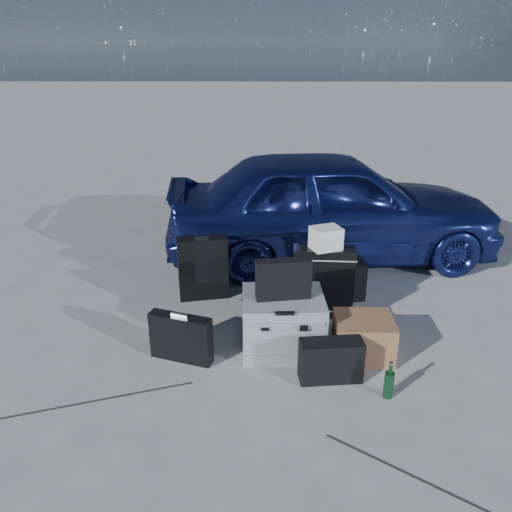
{
  "coord_description": "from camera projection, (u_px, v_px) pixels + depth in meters",
  "views": [
    {
      "loc": [
        -0.17,
        -3.16,
        2.25
      ],
      "look_at": [
        -0.22,
        0.85,
        0.53
      ],
      "focal_mm": 35.0,
      "sensor_mm": 36.0,
      "label": 1
    }
  ],
  "objects": [
    {
      "name": "laptop_bag",
      "position": [
        283.0,
        279.0,
        3.75
      ],
      "size": [
        0.43,
        0.17,
        0.31
      ],
      "primitive_type": "cube",
      "rotation": [
        0.0,
        0.0,
        0.15
      ],
      "color": "black",
      "rests_on": "pelican_case"
    },
    {
      "name": "suitcase_right",
      "position": [
        323.0,
        282.0,
        4.39
      ],
      "size": [
        0.54,
        0.22,
        0.64
      ],
      "primitive_type": "cube",
      "rotation": [
        0.0,
        0.0,
        -0.05
      ],
      "color": "black",
      "rests_on": "ground"
    },
    {
      "name": "cardboard_box",
      "position": [
        363.0,
        338.0,
        3.84
      ],
      "size": [
        0.44,
        0.38,
        0.33
      ],
      "primitive_type": "cube",
      "rotation": [
        0.0,
        0.0,
        -0.01
      ],
      "color": "#976842",
      "rests_on": "ground"
    },
    {
      "name": "pelican_case",
      "position": [
        283.0,
        322.0,
        3.92
      ],
      "size": [
        0.65,
        0.54,
        0.46
      ],
      "primitive_type": "cube",
      "rotation": [
        0.0,
        0.0,
        0.04
      ],
      "color": "gray",
      "rests_on": "ground"
    },
    {
      "name": "briefcase",
      "position": [
        181.0,
        338.0,
        3.79
      ],
      "size": [
        0.5,
        0.25,
        0.38
      ],
      "primitive_type": "cube",
      "rotation": [
        0.0,
        0.0,
        -0.32
      ],
      "color": "black",
      "rests_on": "ground"
    },
    {
      "name": "duffel_bag",
      "position": [
        324.0,
        280.0,
        4.73
      ],
      "size": [
        0.79,
        0.45,
        0.37
      ],
      "primitive_type": "cube",
      "rotation": [
        0.0,
        0.0,
        0.18
      ],
      "color": "black",
      "rests_on": "ground"
    },
    {
      "name": "white_carton",
      "position": [
        326.0,
        238.0,
        4.21
      ],
      "size": [
        0.29,
        0.26,
        0.19
      ],
      "primitive_type": "cube",
      "rotation": [
        0.0,
        0.0,
        0.36
      ],
      "color": "white",
      "rests_on": "suitcase_right"
    },
    {
      "name": "flat_box_white",
      "position": [
        327.0,
        259.0,
        4.63
      ],
      "size": [
        0.45,
        0.39,
        0.07
      ],
      "primitive_type": "cube",
      "rotation": [
        0.0,
        0.0,
        0.34
      ],
      "color": "white",
      "rests_on": "duffel_bag"
    },
    {
      "name": "suitcase_left",
      "position": [
        203.0,
        268.0,
        4.69
      ],
      "size": [
        0.49,
        0.26,
        0.6
      ],
      "primitive_type": "cube",
      "rotation": [
        0.0,
        0.0,
        0.2
      ],
      "color": "black",
      "rests_on": "ground"
    },
    {
      "name": "messenger_bag",
      "position": [
        331.0,
        360.0,
        3.57
      ],
      "size": [
        0.46,
        0.21,
        0.32
      ],
      "primitive_type": "cube",
      "rotation": [
        0.0,
        0.0,
        0.1
      ],
      "color": "black",
      "rests_on": "ground"
    },
    {
      "name": "ground",
      "position": [
        283.0,
        365.0,
        3.79
      ],
      "size": [
        60.0,
        60.0,
        0.0
      ],
      "primitive_type": "plane",
      "color": "#B7B6B2",
      "rests_on": "ground"
    },
    {
      "name": "green_bottle",
      "position": [
        389.0,
        381.0,
        3.4
      ],
      "size": [
        0.08,
        0.08,
        0.27
      ],
      "primitive_type": "cylinder",
      "rotation": [
        0.0,
        0.0,
        0.23
      ],
      "color": "black",
      "rests_on": "ground"
    },
    {
      "name": "flat_box_black",
      "position": [
        327.0,
        253.0,
        4.59
      ],
      "size": [
        0.36,
        0.3,
        0.07
      ],
      "primitive_type": "cube",
      "rotation": [
        0.0,
        0.0,
        -0.27
      ],
      "color": "black",
      "rests_on": "flat_box_white"
    },
    {
      "name": "car",
      "position": [
        332.0,
        205.0,
        5.47
      ],
      "size": [
        3.73,
        1.83,
        1.23
      ],
      "primitive_type": "imported",
      "rotation": [
        0.0,
        0.0,
        1.68
      ],
      "color": "navy",
      "rests_on": "ground"
    },
    {
      "name": "kraft_bag",
      "position": [
        291.0,
        306.0,
        4.27
      ],
      "size": [
        0.3,
        0.21,
        0.37
      ],
      "primitive_type": "cube",
      "rotation": [
        0.0,
        0.0,
        -0.16
      ],
      "color": "#AD6F4B",
      "rests_on": "ground"
    }
  ]
}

